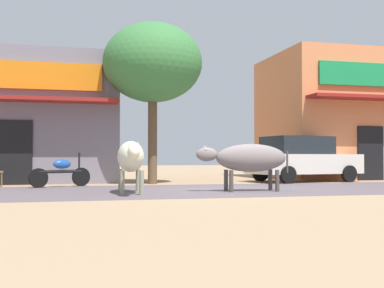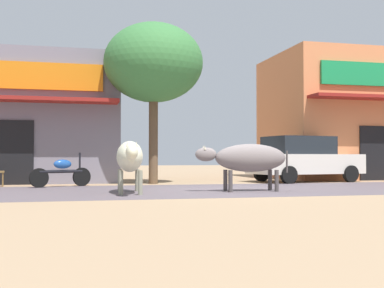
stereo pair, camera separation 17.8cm
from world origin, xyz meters
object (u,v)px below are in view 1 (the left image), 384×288
Objects in this scene: cow_far_dark at (249,158)px; roadside_tree at (153,63)px; cow_near_brown at (131,157)px; parked_hatchback_car at (302,159)px; parked_motorcycle at (61,172)px; pedestrian_by_shop at (367,154)px.

roadside_tree is at bearing 114.05° from cow_far_dark.
parked_hatchback_car is at bearing 32.21° from cow_near_brown.
cow_far_dark is (-3.66, -4.28, 0.02)m from parked_hatchback_car.
parked_hatchback_car is (5.52, 0.10, -3.22)m from roadside_tree.
parked_hatchback_car is 8.56m from parked_motorcycle.
pedestrian_by_shop is at bearing 26.66° from cow_near_brown.
roadside_tree is 1.27× the size of parked_hatchback_car.
cow_far_dark reaches higher than parked_motorcycle.
roadside_tree is 2.02× the size of cow_near_brown.
cow_far_dark is at bearing -0.21° from cow_near_brown.
parked_hatchback_car is 5.63m from cow_far_dark.
parked_hatchback_car is 1.59× the size of cow_near_brown.
roadside_tree is 3.03× the size of parked_motorcycle.
parked_hatchback_car reaches higher than cow_far_dark.
pedestrian_by_shop reaches higher than cow_near_brown.
parked_motorcycle is 3.58m from cow_near_brown.
cow_near_brown is at bearing 179.79° from cow_far_dark.
cow_near_brown is (1.69, -3.13, 0.44)m from parked_motorcycle.
roadside_tree is 3.19× the size of pedestrian_by_shop.
parked_motorcycle is at bearing -172.33° from parked_hatchback_car.
cow_near_brown is (-6.78, -4.27, 0.06)m from parked_hatchback_car.
cow_near_brown is at bearing -61.55° from parked_motorcycle.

